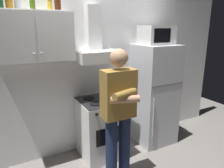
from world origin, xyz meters
TOP-DOWN VIEW (x-y plane):
  - ground_plane at (0.00, 0.00)m, footprint 7.00×7.00m
  - back_wall_tiled at (0.00, 0.60)m, footprint 4.80×0.10m
  - upper_cabinet at (-0.85, 0.37)m, footprint 0.90×0.37m
  - stove_oven at (-0.05, 0.25)m, footprint 0.60×0.62m
  - range_hood at (-0.05, 0.38)m, footprint 0.60×0.44m
  - refrigerator at (0.90, 0.25)m, footprint 0.60×0.62m
  - microwave at (0.90, 0.27)m, footprint 0.48×0.37m
  - person_standing at (-0.10, -0.36)m, footprint 0.38×0.33m
  - cooking_pot at (0.08, 0.13)m, footprint 0.29×0.19m
  - bottle_olive_oil at (-0.83, 0.36)m, footprint 0.06×0.06m
  - bottle_rum_dark at (-0.54, 0.39)m, footprint 0.08×0.08m
  - bottle_spice_jar at (-0.64, 0.38)m, footprint 0.06×0.06m

SIDE VIEW (x-z plane):
  - ground_plane at x=0.00m, z-range 0.00..0.00m
  - stove_oven at x=-0.05m, z-range 0.00..0.87m
  - refrigerator at x=0.90m, z-range 0.00..1.60m
  - person_standing at x=-0.10m, z-range 0.08..1.72m
  - cooking_pot at x=0.08m, z-range 0.87..0.96m
  - back_wall_tiled at x=0.00m, z-range 0.00..2.70m
  - range_hood at x=-0.05m, z-range 1.22..1.97m
  - microwave at x=0.90m, z-range 1.60..1.88m
  - upper_cabinet at x=-0.85m, z-range 1.45..2.05m
  - bottle_spice_jar at x=-0.64m, z-range 2.04..2.17m
  - bottle_olive_oil at x=-0.83m, z-range 2.04..2.27m
  - bottle_rum_dark at x=-0.54m, z-range 2.04..2.31m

